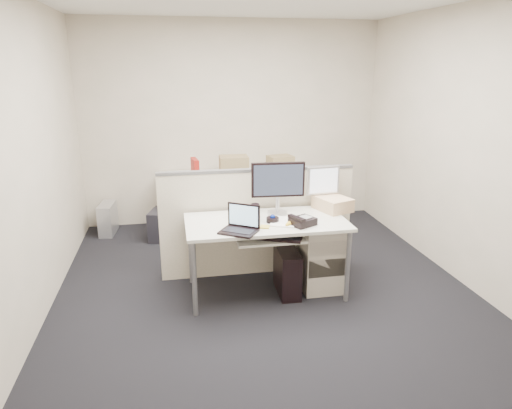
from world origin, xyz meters
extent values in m
cube|color=black|center=(0.00, 0.00, -0.01)|extent=(4.00, 4.50, 0.01)
cube|color=#B2A996|center=(0.00, 2.25, 1.35)|extent=(4.00, 0.02, 2.70)
cube|color=#B2A996|center=(0.00, -2.25, 1.35)|extent=(4.00, 0.02, 2.70)
cube|color=#B2A996|center=(-2.00, 0.00, 1.35)|extent=(0.02, 4.50, 2.70)
cube|color=#B2A996|center=(2.00, 0.00, 1.35)|extent=(0.02, 4.50, 2.70)
cube|color=silver|center=(0.00, 0.00, 0.71)|extent=(1.50, 0.75, 0.03)
cylinder|color=slate|center=(-0.70, -0.33, 0.35)|extent=(0.04, 0.04, 0.70)
cylinder|color=slate|center=(-0.70, 0.33, 0.35)|extent=(0.04, 0.04, 0.70)
cylinder|color=slate|center=(0.70, -0.33, 0.35)|extent=(0.04, 0.04, 0.70)
cylinder|color=slate|center=(0.70, 0.33, 0.35)|extent=(0.04, 0.04, 0.70)
cube|color=silver|center=(0.00, -0.18, 0.62)|extent=(0.62, 0.32, 0.02)
cube|color=beige|center=(0.55, 0.05, 0.33)|extent=(0.40, 0.55, 0.65)
cube|color=beige|center=(0.00, 0.45, 0.55)|extent=(2.00, 0.06, 1.10)
cube|color=beige|center=(0.00, 1.93, 0.36)|extent=(2.00, 0.60, 0.72)
cube|color=black|center=(0.15, 0.18, 0.99)|extent=(0.52, 0.23, 0.51)
cube|color=#B7B7BC|center=(0.65, 0.32, 0.94)|extent=(0.35, 0.20, 0.41)
cube|color=black|center=(-0.30, -0.26, 0.84)|extent=(0.38, 0.36, 0.23)
cylinder|color=black|center=(0.05, -0.05, 0.75)|extent=(0.14, 0.14, 0.05)
cube|color=black|center=(0.30, -0.18, 0.76)|extent=(0.27, 0.25, 0.07)
cube|color=white|center=(0.15, -0.08, 0.74)|extent=(0.32, 0.35, 0.01)
cube|color=gold|center=(-0.05, -0.18, 0.74)|extent=(0.10, 0.10, 0.01)
cylinder|color=black|center=(-0.10, 0.02, 0.81)|extent=(0.09, 0.09, 0.15)
ellipsoid|color=yellow|center=(0.21, -0.15, 0.75)|extent=(0.18, 0.17, 0.04)
cube|color=black|center=(0.10, 0.20, 0.74)|extent=(0.06, 0.12, 0.02)
cube|color=#E8BB8A|center=(0.72, 0.20, 0.80)|extent=(0.37, 0.42, 0.13)
cube|color=black|center=(0.05, -0.22, 0.64)|extent=(0.48, 0.33, 0.03)
cube|color=black|center=(0.20, -0.05, 0.22)|extent=(0.21, 0.48, 0.44)
cube|color=black|center=(-1.05, 1.63, 0.19)|extent=(0.27, 0.43, 0.38)
cube|color=#B7B7BC|center=(-1.70, 1.96, 0.20)|extent=(0.22, 0.44, 0.40)
cube|color=#8E7851|center=(-0.05, 1.81, 0.86)|extent=(0.37, 0.28, 0.27)
cube|color=#8E7851|center=(0.60, 1.94, 0.84)|extent=(0.36, 0.31, 0.23)
cube|color=maroon|center=(-0.55, 1.83, 0.85)|extent=(0.10, 0.28, 0.25)
camera|label=1|loc=(-0.84, -3.93, 2.13)|focal=32.00mm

